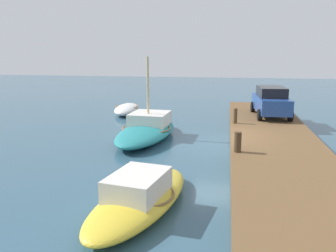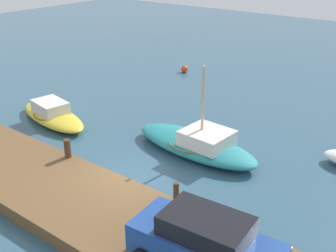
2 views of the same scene
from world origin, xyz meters
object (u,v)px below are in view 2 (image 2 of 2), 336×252
parked_car (205,243)px  marker_buoy (184,69)px  mooring_post_west (68,148)px  motorboat_yellow (52,114)px  sailboat_teal (197,143)px  mooring_post_mid_west (176,193)px

parked_car → marker_buoy: (-12.34, 16.54, -1.16)m
mooring_post_west → marker_buoy: 15.07m
motorboat_yellow → mooring_post_west: mooring_post_west is taller
motorboat_yellow → mooring_post_west: (4.55, -2.77, 0.51)m
marker_buoy → parked_car: bearing=-53.3°
sailboat_teal → mooring_post_west: size_ratio=8.17×
sailboat_teal → motorboat_yellow: (-8.07, -1.63, -0.07)m
mooring_post_west → marker_buoy: mooring_post_west is taller
mooring_post_west → parked_car: bearing=-14.5°
mooring_post_west → mooring_post_mid_west: 5.58m
mooring_post_west → parked_car: size_ratio=0.19×
sailboat_teal → mooring_post_mid_west: (2.06, -4.40, 0.45)m
motorboat_yellow → marker_buoy: 11.67m
mooring_post_west → parked_car: 8.36m
mooring_post_west → sailboat_teal: bearing=51.3°
sailboat_teal → motorboat_yellow: size_ratio=1.16×
parked_car → mooring_post_west: bearing=161.4°
mooring_post_mid_west → parked_car: 3.30m
sailboat_teal → marker_buoy: 12.70m
sailboat_teal → marker_buoy: sailboat_teal is taller
mooring_post_west → marker_buoy: (-4.26, 14.44, -0.66)m
mooring_post_mid_west → motorboat_yellow: bearing=164.7°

